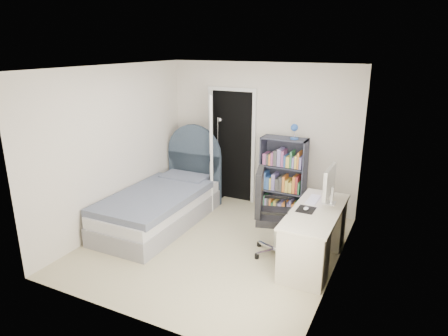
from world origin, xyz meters
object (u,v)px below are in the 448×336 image
at_px(nightstand, 197,177).
at_px(desk, 315,233).
at_px(office_chair, 270,209).
at_px(floor_lamp, 219,166).
at_px(bookcase, 283,181).
at_px(bed, 162,203).

relative_size(nightstand, desk, 0.38).
relative_size(nightstand, office_chair, 0.47).
bearing_deg(desk, floor_lamp, 145.99).
xyz_separation_m(nightstand, desk, (2.60, -1.39, 0.03)).
xyz_separation_m(desk, office_chair, (-0.61, -0.08, 0.26)).
xyz_separation_m(bookcase, desk, (0.87, -1.28, -0.20)).
relative_size(floor_lamp, office_chair, 1.28).
distance_m(desk, office_chair, 0.67).
distance_m(bookcase, desk, 1.56).
height_order(bookcase, office_chair, bookcase).
bearing_deg(nightstand, office_chair, -36.55).
distance_m(bed, floor_lamp, 1.41).
bearing_deg(bed, desk, -2.92).
bearing_deg(desk, bed, 177.08).
height_order(nightstand, floor_lamp, floor_lamp).
bearing_deg(nightstand, floor_lamp, 9.06).
distance_m(bed, bookcase, 2.03).
height_order(bed, desk, bed).
height_order(bed, floor_lamp, floor_lamp).
height_order(desk, office_chair, desk).
bearing_deg(bed, office_chair, -6.33).
bearing_deg(office_chair, bookcase, 100.68).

